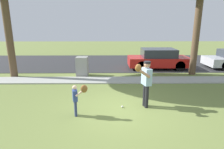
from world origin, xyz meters
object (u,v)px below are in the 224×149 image
Objects in this scene: baseball at (122,107)px; utility_cabinet at (82,66)px; parked_hatchback_red at (158,59)px; person_child at (77,96)px; person_adult at (146,79)px.

utility_cabinet reaches higher than baseball.
baseball is 6.94m from parked_hatchback_red.
person_child is 0.27× the size of parked_hatchback_red.
parked_hatchback_red reaches higher than person_child.
person_adult is 6.58m from parked_hatchback_red.
parked_hatchback_red is at bearing -123.76° from person_adult.
person_adult is 1.55× the size of person_child.
utility_cabinet is (-2.88, 4.39, -0.50)m from person_adult.
utility_cabinet is (-0.56, 5.07, -0.15)m from person_child.
parked_hatchback_red is at bearing 20.89° from utility_cabinet.
person_adult reaches higher than parked_hatchback_red.
baseball is 0.02× the size of parked_hatchback_red.
person_adult is 1.52× the size of utility_cabinet.
person_child is at bearing -121.98° from parked_hatchback_red.
person_child is 5.10m from utility_cabinet.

